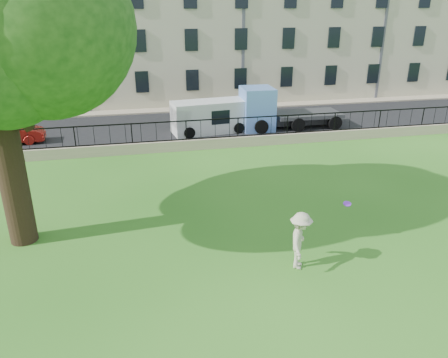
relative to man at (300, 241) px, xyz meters
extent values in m
plane|color=#235F16|center=(-1.88, 0.56, -0.94)|extent=(120.00, 120.00, 0.00)
cube|color=gray|center=(-1.88, 12.56, -0.64)|extent=(50.00, 0.40, 0.60)
cube|color=black|center=(-1.88, 12.56, -0.31)|extent=(50.00, 0.05, 0.06)
cube|color=black|center=(-1.88, 12.56, 0.76)|extent=(50.00, 0.05, 0.06)
cube|color=black|center=(-1.88, 17.26, -0.94)|extent=(60.00, 9.00, 0.01)
cube|color=gray|center=(-1.88, 22.46, -0.88)|extent=(60.00, 1.40, 0.12)
cube|color=beige|center=(-1.88, 28.16, 5.56)|extent=(56.00, 10.00, 13.00)
cylinder|color=black|center=(-8.87, 3.63, 1.56)|extent=(0.92, 0.92, 5.01)
sphere|color=#1B4412|center=(-7.07, 2.83, 6.20)|extent=(5.23, 5.23, 5.23)
imported|color=#BCB899|center=(0.00, 0.00, 0.00)|extent=(1.17, 1.40, 1.89)
cylinder|color=#8027E2|center=(2.12, 1.17, 0.52)|extent=(0.35, 0.34, 0.12)
imported|color=#A91B14|center=(-11.97, 15.96, -0.30)|extent=(4.01, 1.60, 1.30)
cube|color=silver|center=(0.12, 15.96, 0.07)|extent=(5.02, 2.46, 2.03)
cube|color=#5F8DE0|center=(5.54, 15.96, 0.43)|extent=(6.59, 2.46, 2.74)
camera|label=1|loc=(-4.83, -11.08, 6.87)|focal=35.00mm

